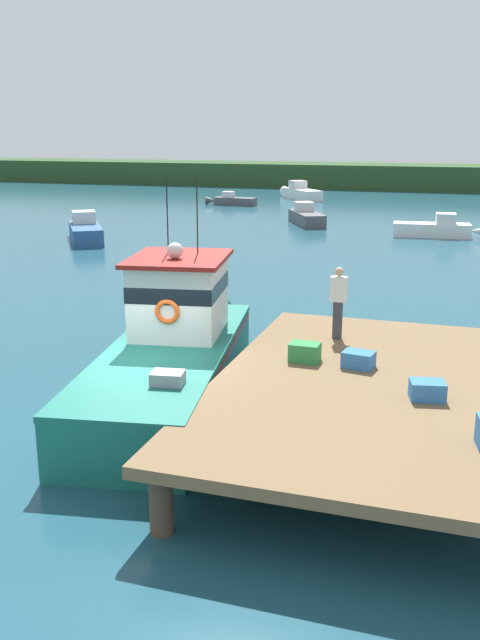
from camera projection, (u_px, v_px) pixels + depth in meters
name	position (u px, v px, depth m)	size (l,w,h in m)	color
ground_plane	(146.00, 412.00, 14.73)	(200.00, 200.00, 0.00)	#1E4C5B
dock	(378.00, 389.00, 13.02)	(6.00, 9.00, 1.20)	#4C3D2D
main_fishing_boat	(174.00, 349.00, 15.63)	(3.86, 9.97, 4.80)	#196B5B
crate_stack_near_edge	(358.00, 360.00, 13.79)	(0.60, 0.44, 0.32)	#3370B2
crate_single_by_cleat	(427.00, 390.00, 12.16)	(0.60, 0.44, 0.33)	#3370B2
crate_single_far	(305.00, 352.00, 14.17)	(0.60, 0.44, 0.38)	#2D8442
deckhand_by_the_boat	(338.00, 301.00, 15.56)	(0.36, 0.22, 1.63)	#383842
moored_boat_mid_harbor	(438.00, 229.00, 38.81)	(5.30, 1.72, 1.33)	white
moored_boat_far_left	(232.00, 200.00, 55.54)	(4.20, 1.23, 1.06)	#4C4C51
moored_boat_off_the_point	(305.00, 216.00, 44.33)	(3.41, 5.22, 1.36)	#4C4C51
moored_boat_far_right	(85.00, 230.00, 37.72)	(4.32, 5.64, 1.52)	#285184
moored_boat_outer_mooring	(300.00, 193.00, 60.36)	(4.78, 5.51, 1.55)	white
mooring_buoy_inshore	(167.00, 266.00, 29.61)	(0.36, 0.36, 0.36)	#EA5B19
mooring_buoy_channel_marker	(76.00, 238.00, 37.13)	(0.41, 0.41, 0.41)	silver
far_shoreline	(406.00, 177.00, 71.35)	(120.00, 8.00, 2.40)	#284723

